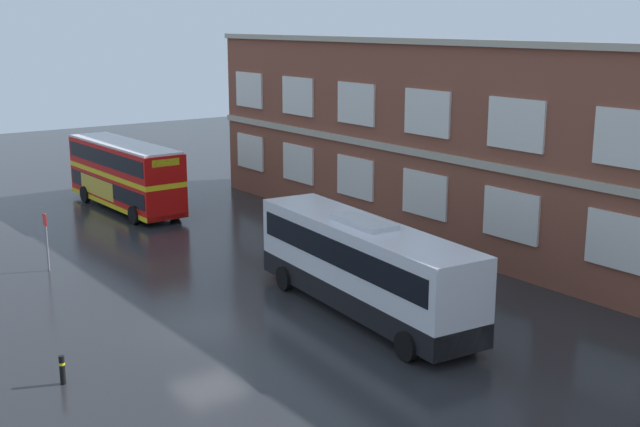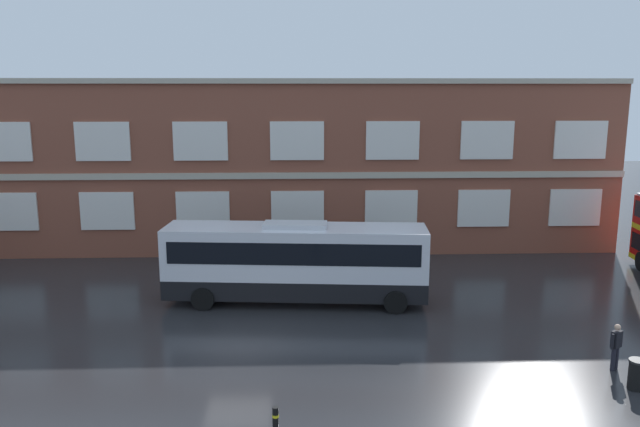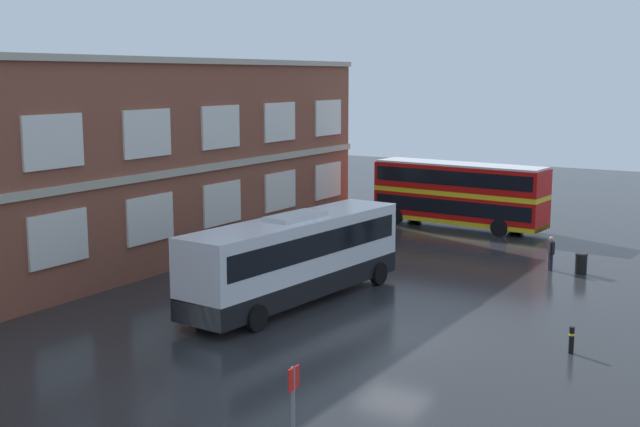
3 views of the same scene
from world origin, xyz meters
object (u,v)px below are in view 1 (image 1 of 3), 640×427
object	(u,v)px
bus_stand_flag	(46,236)
safety_bollard_west	(62,369)
touring_coach	(363,267)
double_decker_near	(125,174)

from	to	relation	value
bus_stand_flag	safety_bollard_west	bearing A→B (deg)	-16.10
touring_coach	bus_stand_flag	xyz separation A→B (m)	(-12.84, -8.16, -0.27)
double_decker_near	safety_bollard_west	world-z (taller)	double_decker_near
double_decker_near	bus_stand_flag	world-z (taller)	double_decker_near
touring_coach	safety_bollard_west	bearing A→B (deg)	-92.89
bus_stand_flag	safety_bollard_west	world-z (taller)	bus_stand_flag
double_decker_near	touring_coach	distance (m)	22.70
touring_coach	safety_bollard_west	xyz separation A→B (m)	(-0.59, -11.69, -1.42)
touring_coach	safety_bollard_west	distance (m)	11.79
double_decker_near	bus_stand_flag	size ratio (longest dim) A/B	4.10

